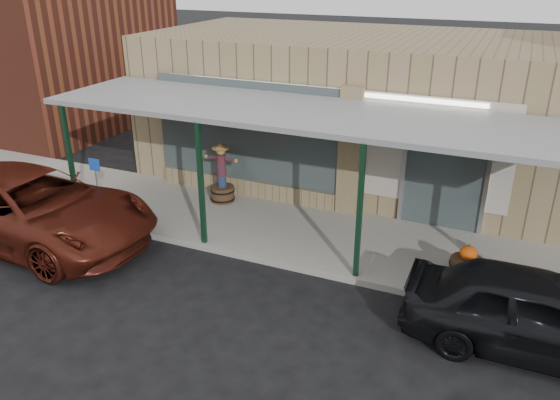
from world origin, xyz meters
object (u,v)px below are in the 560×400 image
at_px(parked_sedan, 536,313).
at_px(barrel_scarecrow, 222,182).
at_px(handicap_sign, 96,179).
at_px(car_maroon, 32,208).
at_px(barrel_pumpkin, 466,267).

bearing_deg(parked_sedan, barrel_scarecrow, 67.12).
distance_m(handicap_sign, car_maroon, 1.65).
height_order(barrel_scarecrow, parked_sedan, barrel_scarecrow).
xyz_separation_m(barrel_pumpkin, parked_sedan, (1.25, -1.66, 0.31)).
bearing_deg(handicap_sign, car_maroon, -115.95).
xyz_separation_m(barrel_scarecrow, parked_sedan, (7.71, -3.16, 0.04)).
bearing_deg(barrel_pumpkin, handicap_sign, -176.74).
bearing_deg(barrel_pumpkin, parked_sedan, -52.98).
distance_m(parked_sedan, car_maroon, 10.79).
bearing_deg(car_maroon, handicap_sign, -21.68).
xyz_separation_m(parked_sedan, car_maroon, (-10.78, -0.34, 0.10)).
height_order(handicap_sign, car_maroon, car_maroon).
relative_size(barrel_pumpkin, parked_sedan, 0.19).
xyz_separation_m(handicap_sign, parked_sedan, (10.13, -1.16, -0.38)).
relative_size(barrel_scarecrow, handicap_sign, 1.08).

